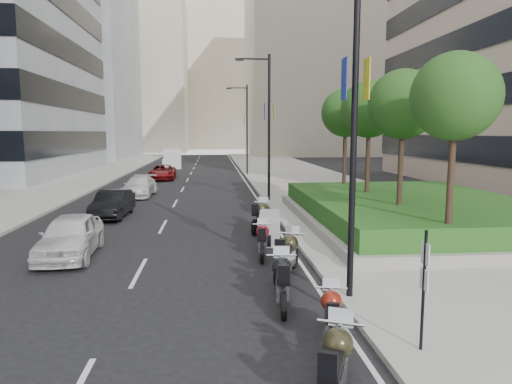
{
  "coord_description": "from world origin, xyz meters",
  "views": [
    {
      "loc": [
        0.84,
        -10.01,
        4.31
      ],
      "look_at": [
        2.51,
        7.62,
        2.0
      ],
      "focal_mm": 32.0,
      "sensor_mm": 36.0,
      "label": 1
    }
  ],
  "objects": [
    {
      "name": "ground",
      "position": [
        0.0,
        0.0,
        0.0
      ],
      "size": [
        160.0,
        160.0,
        0.0
      ],
      "primitive_type": "plane",
      "color": "black",
      "rests_on": "ground"
    },
    {
      "name": "sidewalk_right",
      "position": [
        9.0,
        30.0,
        0.07
      ],
      "size": [
        10.0,
        100.0,
        0.15
      ],
      "primitive_type": "cube",
      "color": "#9E9B93",
      "rests_on": "ground"
    },
    {
      "name": "sidewalk_left",
      "position": [
        -12.0,
        30.0,
        0.07
      ],
      "size": [
        8.0,
        100.0,
        0.15
      ],
      "primitive_type": "cube",
      "color": "#9E9B93",
      "rests_on": "ground"
    },
    {
      "name": "lane_edge",
      "position": [
        3.7,
        30.0,
        0.01
      ],
      "size": [
        0.12,
        100.0,
        0.01
      ],
      "primitive_type": "cube",
      "color": "silver",
      "rests_on": "ground"
    },
    {
      "name": "lane_centre",
      "position": [
        -1.5,
        30.0,
        0.01
      ],
      "size": [
        0.12,
        100.0,
        0.01
      ],
      "primitive_type": "cube",
      "color": "silver",
      "rests_on": "ground"
    },
    {
      "name": "building_grey_far",
      "position": [
        -24.0,
        70.0,
        15.0
      ],
      "size": [
        22.0,
        26.0,
        30.0
      ],
      "primitive_type": "cube",
      "color": "gray",
      "rests_on": "ground"
    },
    {
      "name": "building_cream_right",
      "position": [
        22.0,
        80.0,
        18.0
      ],
      "size": [
        28.0,
        24.0,
        36.0
      ],
      "primitive_type": "cube",
      "color": "#B7AD93",
      "rests_on": "ground"
    },
    {
      "name": "building_cream_left",
      "position": [
        -18.0,
        100.0,
        17.0
      ],
      "size": [
        26.0,
        24.0,
        34.0
      ],
      "primitive_type": "cube",
      "color": "#B7AD93",
      "rests_on": "ground"
    },
    {
      "name": "building_cream_centre",
      "position": [
        2.0,
        120.0,
        19.0
      ],
      "size": [
        30.0,
        24.0,
        38.0
      ],
      "primitive_type": "cube",
      "color": "#B7AD93",
      "rests_on": "ground"
    },
    {
      "name": "planter",
      "position": [
        10.0,
        10.0,
        0.35
      ],
      "size": [
        10.0,
        14.0,
        0.4
      ],
      "primitive_type": "cube",
      "color": "gray",
      "rests_on": "sidewalk_right"
    },
    {
      "name": "hedge",
      "position": [
        10.0,
        10.0,
        0.95
      ],
      "size": [
        9.4,
        13.4,
        0.8
      ],
      "primitive_type": "cube",
      "color": "#17511A",
      "rests_on": "planter"
    },
    {
      "name": "tree_0",
      "position": [
        8.5,
        4.0,
        5.42
      ],
      "size": [
        2.8,
        2.8,
        6.3
      ],
      "color": "#332319",
      "rests_on": "planter"
    },
    {
      "name": "tree_1",
      "position": [
        8.5,
        8.0,
        5.42
      ],
      "size": [
        2.8,
        2.8,
        6.3
      ],
      "color": "#332319",
      "rests_on": "planter"
    },
    {
      "name": "tree_2",
      "position": [
        8.5,
        12.0,
        5.42
      ],
      "size": [
        2.8,
        2.8,
        6.3
      ],
      "color": "#332319",
      "rests_on": "planter"
    },
    {
      "name": "tree_3",
      "position": [
        8.5,
        16.0,
        5.42
      ],
      "size": [
        2.8,
        2.8,
        6.3
      ],
      "color": "#332319",
      "rests_on": "planter"
    },
    {
      "name": "lamp_post_0",
      "position": [
        4.14,
        1.0,
        5.07
      ],
      "size": [
        2.34,
        0.45,
        9.0
      ],
      "color": "black",
      "rests_on": "ground"
    },
    {
      "name": "lamp_post_1",
      "position": [
        4.14,
        18.0,
        5.07
      ],
      "size": [
        2.34,
        0.45,
        9.0
      ],
      "color": "black",
      "rests_on": "ground"
    },
    {
      "name": "lamp_post_2",
      "position": [
        4.14,
        36.0,
        5.07
      ],
      "size": [
        2.34,
        0.45,
        9.0
      ],
      "color": "black",
      "rests_on": "ground"
    },
    {
      "name": "parking_sign",
      "position": [
        4.8,
        -2.0,
        1.46
      ],
      "size": [
        0.06,
        0.32,
        2.5
      ],
      "color": "black",
      "rests_on": "ground"
    },
    {
      "name": "motorcycle_0",
      "position": [
        2.73,
        -3.37,
        0.62
      ],
      "size": [
        1.12,
        2.21,
        1.17
      ],
      "rotation": [
        0.0,
        0.0,
        1.17
      ],
      "color": "black",
      "rests_on": "ground"
    },
    {
      "name": "motorcycle_1",
      "position": [
        3.23,
        -1.23,
        0.55
      ],
      "size": [
        0.74,
        2.03,
        1.03
      ],
      "rotation": [
        0.0,
        0.0,
        1.34
      ],
      "color": "black",
      "rests_on": "ground"
    },
    {
      "name": "motorcycle_2",
      "position": [
        2.53,
        0.91,
        0.62
      ],
      "size": [
        0.78,
        2.34,
        1.17
      ],
      "rotation": [
        0.0,
        0.0,
        1.46
      ],
      "color": "black",
      "rests_on": "ground"
    },
    {
      "name": "motorcycle_3",
      "position": [
        3.04,
        3.2,
        0.65
      ],
      "size": [
        1.2,
        2.29,
        1.22
      ],
      "rotation": [
        0.0,
        0.0,
        1.15
      ],
      "color": "black",
      "rests_on": "ground"
    },
    {
      "name": "motorcycle_4",
      "position": [
        2.53,
        5.43,
        0.58
      ],
      "size": [
        0.72,
        2.17,
        1.08
      ],
      "rotation": [
        0.0,
        0.0,
        1.44
      ],
      "color": "black",
      "rests_on": "ground"
    },
    {
      "name": "motorcycle_5",
      "position": [
        3.03,
        7.45,
        0.59
      ],
      "size": [
        1.04,
        2.05,
        1.18
      ],
      "rotation": [
        0.0,
        0.0,
        1.43
      ],
      "color": "black",
      "rests_on": "ground"
    },
    {
      "name": "motorcycle_6",
      "position": [
        2.89,
        9.67,
        0.65
      ],
      "size": [
        1.09,
        2.34,
        1.22
      ],
      "rotation": [
        0.0,
        0.0,
        1.22
      ],
      "color": "black",
      "rests_on": "ground"
    },
    {
      "name": "car_a",
      "position": [
        -4.14,
        6.06,
        0.74
      ],
      "size": [
        1.98,
        4.45,
        1.49
      ],
      "primitive_type": "imported",
      "rotation": [
        0.0,
        0.0,
        0.05
      ],
      "color": "silver",
      "rests_on": "ground"
    },
    {
      "name": "car_b",
      "position": [
        -4.29,
        13.61,
        0.69
      ],
      "size": [
        1.62,
        4.22,
        1.37
      ],
      "primitive_type": "imported",
      "rotation": [
        0.0,
        0.0,
        -0.04
      ],
      "color": "black",
      "rests_on": "ground"
    },
    {
      "name": "car_c",
      "position": [
        -4.16,
        21.36,
        0.67
      ],
      "size": [
        2.11,
        4.73,
        1.35
      ],
      "primitive_type": "imported",
      "rotation": [
        0.0,
        0.0,
        -0.05
      ],
      "color": "silver",
      "rests_on": "ground"
    },
    {
      "name": "car_d",
      "position": [
        -3.79,
        32.53,
        0.68
      ],
      "size": [
        2.39,
        4.97,
        1.37
      ],
      "primitive_type": "imported",
      "rotation": [
        0.0,
        0.0,
        0.02
      ],
      "color": "maroon",
      "rests_on": "ground"
    },
    {
      "name": "delivery_van",
      "position": [
        -4.13,
        47.02,
        1.06
      ],
      "size": [
        2.46,
        5.55,
        2.27
      ],
      "rotation": [
        0.0,
        0.0,
        0.08
      ],
      "color": "white",
      "rests_on": "ground"
    }
  ]
}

